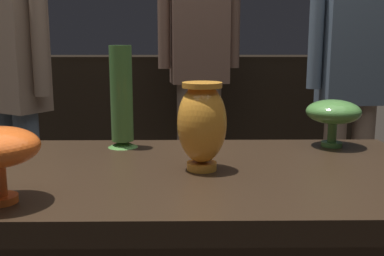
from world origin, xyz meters
The scene contains 9 objects.
back_display_shelf centered at (0.00, 2.20, 0.49)m, with size 2.60×0.40×0.99m.
vase_centerpiece centered at (0.05, -0.01, 0.91)m, with size 0.12×0.12×0.21m.
vase_left_accent centered at (-0.17, 0.23, 0.94)m, with size 0.09×0.09×0.29m.
vase_right_accent centered at (0.43, 0.23, 0.90)m, with size 0.15×0.15×0.14m.
shelf_vase_far_left centered at (-1.04, 2.22, 1.09)m, with size 0.07×0.07×0.21m.
shelf_vase_far_right centered at (1.04, 2.27, 1.05)m, with size 0.09×0.09×0.08m.
visitor_near_left centered at (-0.77, 1.01, 0.94)m, with size 0.41×0.32×1.59m.
visitor_center_back centered at (0.09, 1.59, 1.03)m, with size 0.47×0.23×1.73m.
visitor_near_right centered at (0.83, 1.20, 0.94)m, with size 0.47×0.21×1.60m.
Camera 1 is at (0.01, -1.06, 1.10)m, focal length 43.01 mm.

